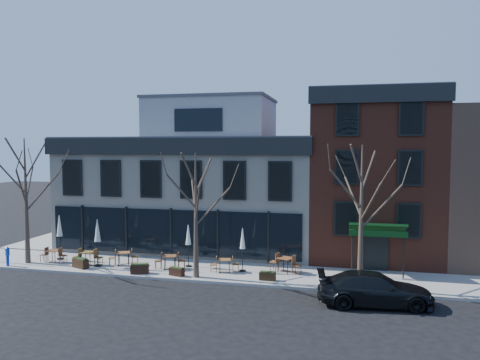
% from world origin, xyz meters
% --- Properties ---
extents(ground, '(120.00, 120.00, 0.00)m').
position_xyz_m(ground, '(0.00, 0.00, 0.00)').
color(ground, black).
rests_on(ground, ground).
extents(sidewalk_front, '(33.50, 4.70, 0.15)m').
position_xyz_m(sidewalk_front, '(3.25, -2.15, 0.07)').
color(sidewalk_front, gray).
rests_on(sidewalk_front, ground).
extents(sidewalk_side, '(4.50, 12.00, 0.15)m').
position_xyz_m(sidewalk_side, '(-11.25, 6.00, 0.07)').
color(sidewalk_side, gray).
rests_on(sidewalk_side, ground).
extents(corner_building, '(18.39, 10.39, 11.10)m').
position_xyz_m(corner_building, '(0.07, 5.07, 4.72)').
color(corner_building, beige).
rests_on(corner_building, ground).
extents(red_brick_building, '(8.20, 11.78, 11.18)m').
position_xyz_m(red_brick_building, '(13.00, 4.98, 5.64)').
color(red_brick_building, brown).
rests_on(red_brick_building, ground).
extents(tree_corner, '(3.93, 3.98, 7.92)m').
position_xyz_m(tree_corner, '(-8.49, -3.20, 4.25)').
color(tree_corner, '#382B21').
rests_on(tree_corner, sidewalk_front).
extents(tree_mid, '(3.50, 3.55, 7.04)m').
position_xyz_m(tree_mid, '(3.01, -3.90, 3.79)').
color(tree_mid, '#382B21').
rests_on(tree_mid, sidewalk_front).
extents(tree_right, '(3.72, 3.77, 7.48)m').
position_xyz_m(tree_right, '(12.01, -3.90, 4.02)').
color(tree_right, '#382B21').
rests_on(tree_right, sidewalk_front).
extents(parked_sedan, '(5.59, 2.76, 1.56)m').
position_xyz_m(parked_sedan, '(12.63, -6.07, 0.78)').
color(parked_sedan, black).
rests_on(parked_sedan, ground).
extents(call_box, '(0.24, 0.24, 1.21)m').
position_xyz_m(call_box, '(-9.17, -4.20, 0.79)').
color(call_box, '#0D38B2').
rests_on(call_box, sidewalk_front).
extents(cafe_set_0, '(1.80, 0.74, 0.95)m').
position_xyz_m(cafe_set_0, '(-6.97, -2.74, 0.64)').
color(cafe_set_0, brown).
rests_on(cafe_set_0, sidewalk_front).
extents(cafe_set_1, '(1.94, 0.82, 1.01)m').
position_xyz_m(cafe_set_1, '(-4.46, -2.85, 0.67)').
color(cafe_set_1, brown).
rests_on(cafe_set_1, sidewalk_front).
extents(cafe_set_2, '(1.86, 1.16, 0.97)m').
position_xyz_m(cafe_set_2, '(-2.29, -2.30, 0.65)').
color(cafe_set_2, brown).
rests_on(cafe_set_2, sidewalk_front).
extents(cafe_set_3, '(1.92, 0.95, 0.98)m').
position_xyz_m(cafe_set_3, '(0.88, -2.54, 0.66)').
color(cafe_set_3, brown).
rests_on(cafe_set_3, sidewalk_front).
extents(cafe_set_4, '(1.79, 0.87, 0.92)m').
position_xyz_m(cafe_set_4, '(4.29, -2.48, 0.62)').
color(cafe_set_4, brown).
rests_on(cafe_set_4, sidewalk_front).
extents(cafe_set_5, '(2.05, 1.21, 1.06)m').
position_xyz_m(cafe_set_5, '(7.79, -1.73, 0.69)').
color(cafe_set_5, brown).
rests_on(cafe_set_5, sidewalk_front).
extents(umbrella_0, '(0.46, 0.46, 2.90)m').
position_xyz_m(umbrella_0, '(-7.04, -1.92, 2.20)').
color(umbrella_0, black).
rests_on(umbrella_0, sidewalk_front).
extents(umbrella_1, '(0.47, 0.47, 2.92)m').
position_xyz_m(umbrella_1, '(-3.70, -2.96, 2.21)').
color(umbrella_1, black).
rests_on(umbrella_1, sidewalk_front).
extents(umbrella_2, '(0.42, 0.42, 2.60)m').
position_xyz_m(umbrella_2, '(1.80, -1.80, 1.99)').
color(umbrella_2, black).
rests_on(umbrella_2, sidewalk_front).
extents(umbrella_3, '(0.41, 0.41, 2.58)m').
position_xyz_m(umbrella_3, '(5.29, -2.10, 1.97)').
color(umbrella_3, black).
rests_on(umbrella_3, sidewalk_front).
extents(planter_0, '(1.18, 0.83, 0.61)m').
position_xyz_m(planter_0, '(-4.53, -3.58, 0.45)').
color(planter_0, black).
rests_on(planter_0, sidewalk_front).
extents(planter_1, '(1.12, 0.75, 0.58)m').
position_xyz_m(planter_1, '(-0.44, -3.95, 0.44)').
color(planter_1, black).
rests_on(planter_1, sidewalk_front).
extents(planter_2, '(0.95, 0.59, 0.50)m').
position_xyz_m(planter_2, '(1.83, -3.89, 0.40)').
color(planter_2, black).
rests_on(planter_2, sidewalk_front).
extents(planter_3, '(0.90, 0.38, 0.50)m').
position_xyz_m(planter_3, '(7.05, -3.62, 0.40)').
color(planter_3, black).
rests_on(planter_3, sidewalk_front).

